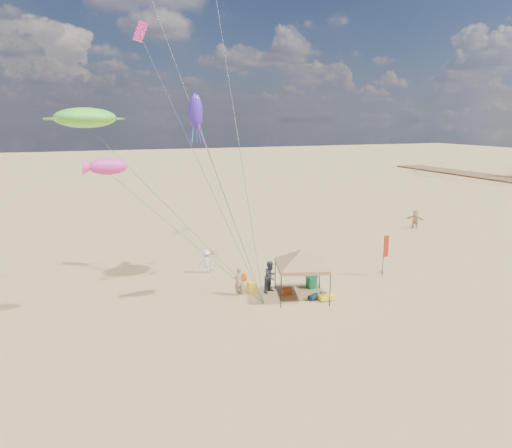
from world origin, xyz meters
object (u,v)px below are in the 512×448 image
object	(u,v)px
cooler_blue	(313,275)
person_far_c	(415,219)
feather_flag	(386,249)
chair_yellow	(252,288)
chair_green	(311,282)
person_near_c	(206,262)
person_near_a	(238,281)
cooler_red	(286,292)
canopy_tent	(302,251)
beach_cart	(326,297)
person_near_b	(271,277)

from	to	relation	value
cooler_blue	person_far_c	bearing A→B (deg)	29.40
feather_flag	chair_yellow	xyz separation A→B (m)	(-9.05, 0.38, -1.54)
chair_green	person_far_c	world-z (taller)	person_far_c
chair_yellow	person_near_c	distance (m)	4.76
cooler_blue	person_far_c	world-z (taller)	person_far_c
chair_yellow	person_near_a	distance (m)	0.97
feather_flag	cooler_red	size ratio (longest dim) A/B	5.21
chair_green	person_near_c	size ratio (longest dim) A/B	0.44
cooler_red	chair_yellow	size ratio (longest dim) A/B	0.77
canopy_tent	person_near_c	xyz separation A→B (m)	(-3.95, 6.08, -1.99)
chair_yellow	cooler_blue	bearing A→B (deg)	13.59
chair_yellow	canopy_tent	bearing A→B (deg)	-33.35
cooler_blue	person_near_a	xyz separation A→B (m)	(-5.47, -1.08, 0.67)
cooler_red	person_far_c	world-z (taller)	person_far_c
beach_cart	person_near_a	world-z (taller)	person_near_a
canopy_tent	person_near_b	size ratio (longest dim) A/B	2.73
cooler_red	chair_green	world-z (taller)	chair_green
canopy_tent	person_far_c	world-z (taller)	canopy_tent
cooler_red	person_far_c	size ratio (longest dim) A/B	0.30
person_near_c	beach_cart	bearing A→B (deg)	137.66
person_far_c	canopy_tent	bearing A→B (deg)	-95.59
cooler_blue	person_near_a	distance (m)	5.62
beach_cart	person_near_a	size ratio (longest dim) A/B	0.52
feather_flag	person_near_a	bearing A→B (deg)	177.53
beach_cart	person_near_b	distance (m)	3.47
feather_flag	person_near_c	bearing A→B (deg)	155.30
cooler_red	beach_cart	bearing A→B (deg)	-41.99
person_far_c	chair_green	bearing A→B (deg)	-96.41
chair_green	cooler_blue	bearing A→B (deg)	58.65
person_near_a	person_near_c	xyz separation A→B (m)	(-0.71, 4.44, -0.06)
person_near_a	person_far_c	world-z (taller)	person_far_c
person_near_b	person_near_c	bearing A→B (deg)	90.09
person_near_b	canopy_tent	bearing A→B (deg)	-77.60
person_near_b	cooler_red	bearing A→B (deg)	-78.38
canopy_tent	cooler_red	xyz separation A→B (m)	(-0.63, 0.68, -2.60)
person_near_a	person_near_c	world-z (taller)	person_near_a
chair_yellow	person_far_c	size ratio (longest dim) A/B	0.39
chair_yellow	person_far_c	bearing A→B (deg)	26.06
chair_green	person_near_c	distance (m)	7.20
chair_green	person_near_b	xyz separation A→B (m)	(-2.58, 0.29, 0.60)
person_near_a	feather_flag	bearing A→B (deg)	157.45
canopy_tent	person_near_b	world-z (taller)	canopy_tent
cooler_blue	chair_green	distance (m)	1.84
chair_green	person_near_a	distance (m)	4.57
canopy_tent	beach_cart	xyz separation A→B (m)	(1.13, -0.91, -2.59)
person_near_c	person_far_c	distance (m)	22.28
cooler_red	chair_green	xyz separation A→B (m)	(1.91, 0.47, 0.16)
cooler_red	cooler_blue	size ratio (longest dim) A/B	1.00
chair_yellow	person_near_c	world-z (taller)	person_near_c
chair_green	person_near_a	xyz separation A→B (m)	(-4.52, 0.48, 0.51)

